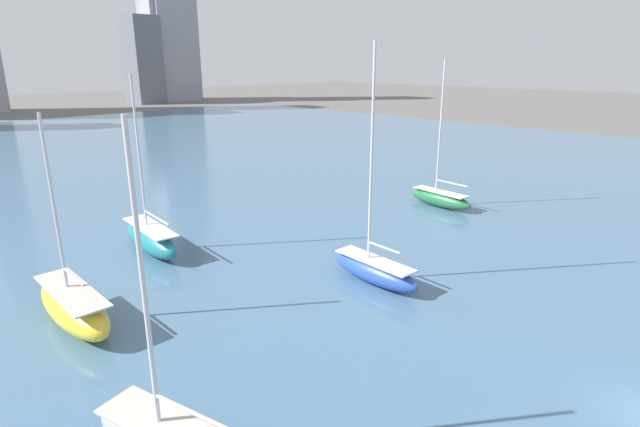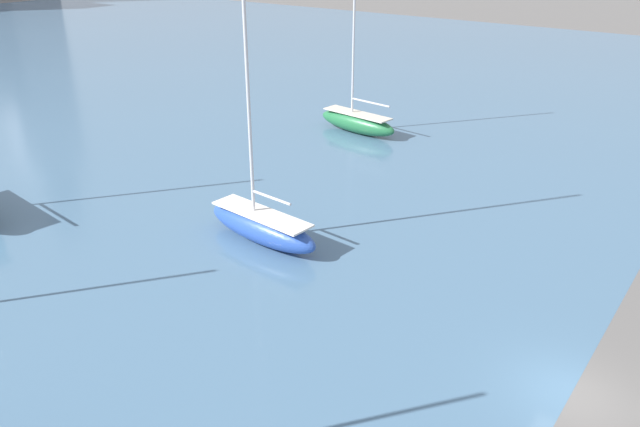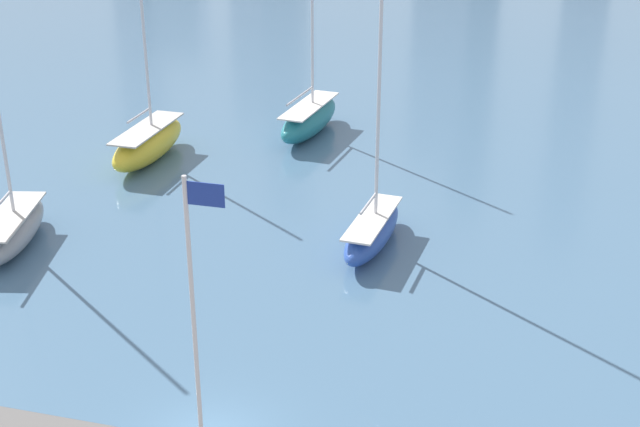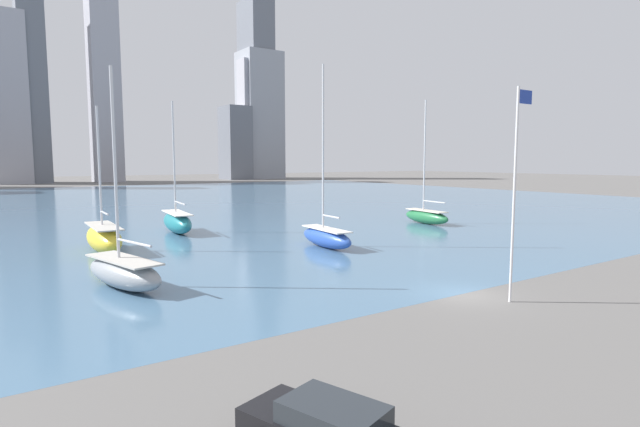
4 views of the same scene
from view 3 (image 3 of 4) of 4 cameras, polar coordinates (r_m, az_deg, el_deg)
harbor_water at (r=96.38m, az=8.46°, el=11.80°), size 180.00×140.00×0.00m
flag_pole at (r=27.23m, az=-7.91°, el=-7.71°), size 1.24×0.14×11.28m
sailboat_gray at (r=48.20m, az=-19.11°, el=-0.94°), size 3.93×7.87×12.91m
sailboat_teal at (r=61.75m, az=-0.70°, el=6.10°), size 3.12×8.76×13.60m
sailboat_yellow at (r=58.03m, az=-10.94°, el=4.45°), size 2.61×8.58×11.93m
sailboat_blue at (r=45.59m, az=3.37°, el=-0.98°), size 2.48×7.57×15.63m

